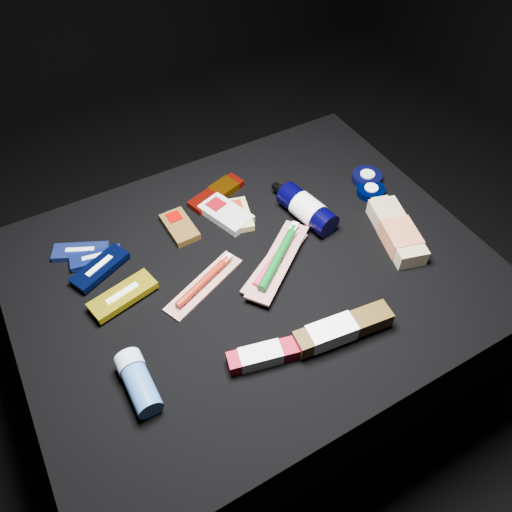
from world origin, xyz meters
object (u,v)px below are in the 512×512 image
deodorant_stick (138,382)px  toothpaste_carton_red (268,355)px  lotion_bottle (307,209)px  bodywash_bottle (397,232)px

deodorant_stick → toothpaste_carton_red: deodorant_stick is taller
lotion_bottle → bodywash_bottle: (0.14, -0.15, -0.01)m
bodywash_bottle → toothpaste_carton_red: 0.42m
deodorant_stick → toothpaste_carton_red: (0.23, -0.06, -0.01)m
deodorant_stick → toothpaste_carton_red: bearing=-15.4°
bodywash_bottle → toothpaste_carton_red: bearing=-147.4°
bodywash_bottle → deodorant_stick: size_ratio=1.72×
bodywash_bottle → toothpaste_carton_red: size_ratio=1.20×
toothpaste_carton_red → bodywash_bottle: bearing=30.1°
deodorant_stick → toothpaste_carton_red: 0.24m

